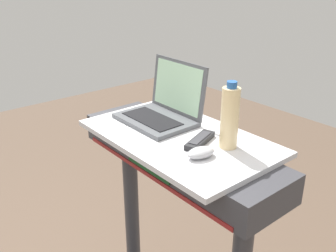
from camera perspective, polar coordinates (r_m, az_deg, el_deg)
desk_board at (r=1.42m, az=1.55°, el=-1.72°), size 0.73×0.44×0.02m
laptop at (r=1.54m, az=-0.83°, el=2.60°), size 0.31×0.25×0.23m
computer_mouse at (r=1.25m, az=4.95°, el=-4.00°), size 0.08×0.11×0.03m
water_bottle at (r=1.30m, az=9.26°, el=1.31°), size 0.06×0.06×0.24m
tv_remote at (r=1.35m, az=4.82°, el=-2.17°), size 0.10×0.17×0.02m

